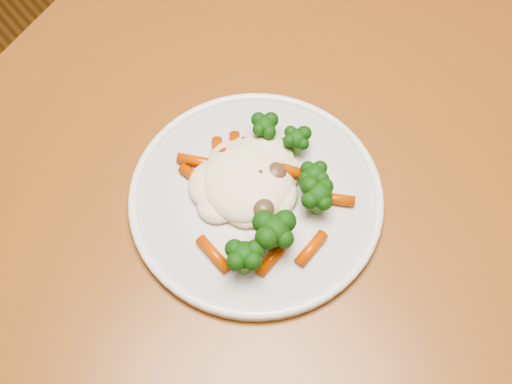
# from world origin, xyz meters

# --- Properties ---
(dining_table) EXTENTS (1.31, 1.09, 0.75)m
(dining_table) POSITION_xyz_m (-0.27, 0.17, 0.64)
(dining_table) COLOR brown
(dining_table) RESTS_ON ground
(plate) EXTENTS (0.27, 0.27, 0.01)m
(plate) POSITION_xyz_m (-0.17, 0.20, 0.76)
(plate) COLOR white
(plate) RESTS_ON dining_table
(meal) EXTENTS (0.17, 0.19, 0.05)m
(meal) POSITION_xyz_m (-0.16, 0.20, 0.78)
(meal) COLOR #FFF4CB
(meal) RESTS_ON plate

